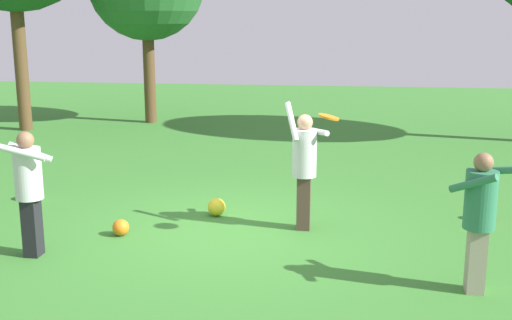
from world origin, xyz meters
The scene contains 9 objects.
ground_plane centered at (0.00, 0.00, 0.00)m, with size 40.00×40.00×0.00m, color #387A2D.
person_thrower centered at (0.95, 0.23, 0.98)m, with size 0.65×0.65×1.82m.
person_catcher centered at (2.95, -1.66, 0.92)m, with size 0.72×0.71×1.57m.
person_bystander centered at (-2.38, -1.28, 0.94)m, with size 0.65×0.60×1.60m.
frisbee centered at (1.29, -0.38, 1.72)m, with size 0.27×0.27×0.09m.
ball_red centered at (3.58, 1.01, 0.11)m, with size 0.23×0.23×0.23m, color red.
ball_orange centered at (-1.54, -0.40, 0.12)m, with size 0.23×0.23×0.23m, color orange.
ball_yellow centered at (-0.40, 0.68, 0.14)m, with size 0.27×0.27×0.27m, color yellow.
ball_white centered at (-3.58, 1.09, 0.14)m, with size 0.28×0.28×0.28m, color white.
Camera 1 is at (1.45, -8.48, 2.95)m, focal length 44.74 mm.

